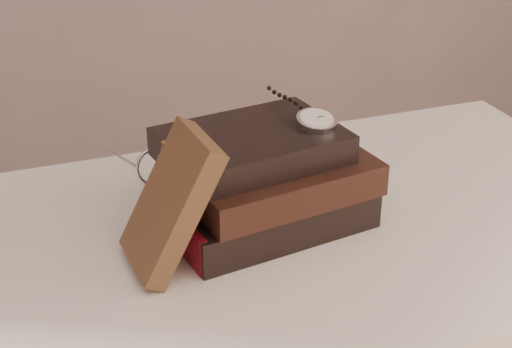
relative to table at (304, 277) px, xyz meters
name	(u,v)px	position (x,y,z in m)	size (l,w,h in m)	color
table	(304,277)	(0.00, 0.00, 0.00)	(1.00, 0.60, 0.75)	white
book_stack	(264,181)	(-0.05, 0.02, 0.15)	(0.30, 0.22, 0.13)	black
journal	(171,203)	(-0.20, -0.03, 0.18)	(0.03, 0.11, 0.18)	#3D2617
pocket_watch	(315,120)	(0.02, 0.02, 0.23)	(0.06, 0.16, 0.02)	silver
eyeglasses	(172,161)	(-0.16, 0.10, 0.17)	(0.13, 0.14, 0.05)	silver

